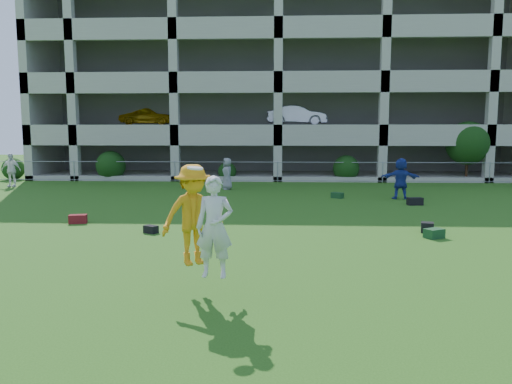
# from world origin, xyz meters

# --- Properties ---
(ground) EXTENTS (100.00, 100.00, 0.00)m
(ground) POSITION_xyz_m (0.00, 0.00, 0.00)
(ground) COLOR #235114
(ground) RESTS_ON ground
(bystander_b) EXTENTS (1.05, 0.46, 1.77)m
(bystander_b) POSITION_xyz_m (-14.08, 15.87, 0.89)
(bystander_b) COLOR white
(bystander_b) RESTS_ON ground
(bystander_c) EXTENTS (0.73, 0.90, 1.60)m
(bystander_c) POSITION_xyz_m (-2.53, 15.22, 0.80)
(bystander_c) COLOR gray
(bystander_c) RESTS_ON ground
(bystander_d) EXTENTS (1.69, 0.65, 1.79)m
(bystander_d) POSITION_xyz_m (5.39, 12.13, 0.89)
(bystander_d) COLOR navy
(bystander_d) RESTS_ON ground
(bag_red_a) EXTENTS (0.61, 0.42, 0.28)m
(bag_red_a) POSITION_xyz_m (-6.37, 5.80, 0.14)
(bag_red_a) COLOR #5E1017
(bag_red_a) RESTS_ON ground
(bag_black_b) EXTENTS (0.47, 0.42, 0.22)m
(bag_black_b) POSITION_xyz_m (-3.62, 4.40, 0.11)
(bag_black_b) COLOR black
(bag_black_b) RESTS_ON ground
(bag_green_c) EXTENTS (0.61, 0.55, 0.26)m
(bag_green_c) POSITION_xyz_m (4.44, 4.11, 0.13)
(bag_green_c) COLOR #163914
(bag_green_c) RESTS_ON ground
(crate_d) EXTENTS (0.43, 0.43, 0.30)m
(crate_d) POSITION_xyz_m (4.47, 4.86, 0.15)
(crate_d) COLOR black
(crate_d) RESTS_ON ground
(bag_black_e) EXTENTS (0.64, 0.38, 0.30)m
(bag_black_e) POSITION_xyz_m (5.55, 10.31, 0.15)
(bag_black_e) COLOR black
(bag_black_e) RESTS_ON ground
(bag_green_g) EXTENTS (0.58, 0.53, 0.25)m
(bag_green_g) POSITION_xyz_m (2.67, 12.23, 0.12)
(bag_green_g) COLOR #133514
(bag_green_g) RESTS_ON ground
(frisbee_contest) EXTENTS (1.50, 1.44, 1.91)m
(frisbee_contest) POSITION_xyz_m (-1.34, -0.92, 1.42)
(frisbee_contest) COLOR orange
(frisbee_contest) RESTS_ON ground
(parking_garage) EXTENTS (30.00, 14.00, 12.00)m
(parking_garage) POSITION_xyz_m (-0.02, 27.70, 6.01)
(parking_garage) COLOR #9E998C
(parking_garage) RESTS_ON ground
(fence) EXTENTS (36.06, 0.06, 1.20)m
(fence) POSITION_xyz_m (0.00, 19.00, 0.61)
(fence) COLOR gray
(fence) RESTS_ON ground
(shrub_row) EXTENTS (34.38, 2.52, 3.50)m
(shrub_row) POSITION_xyz_m (4.59, 19.70, 1.51)
(shrub_row) COLOR #163D11
(shrub_row) RESTS_ON ground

